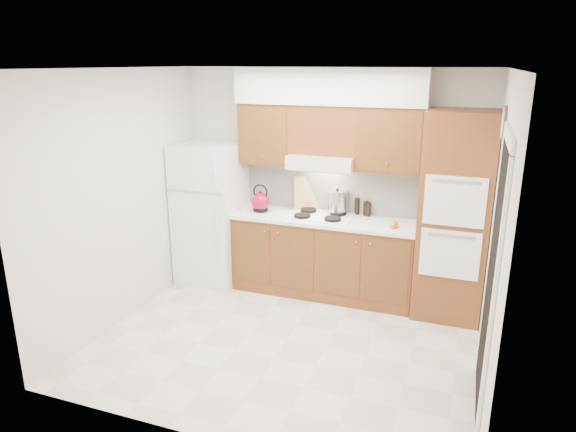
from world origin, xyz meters
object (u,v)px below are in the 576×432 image
Objects in this scene: fridge at (211,213)px; oven_cabinet at (454,217)px; stock_pot at (337,201)px; kettle at (261,202)px.

oven_cabinet reaches higher than fridge.
fridge reaches higher than stock_pot.
kettle is 0.91m from stock_pot.
oven_cabinet is (2.85, 0.03, 0.24)m from fridge.
fridge is 7.10× the size of stock_pot.
oven_cabinet reaches higher than kettle.
stock_pot is at bearing 8.99° from fridge.
oven_cabinet is at bearing 2.73° from kettle.
kettle is at bearing 179.98° from oven_cabinet.
stock_pot is (1.53, 0.24, 0.23)m from fridge.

